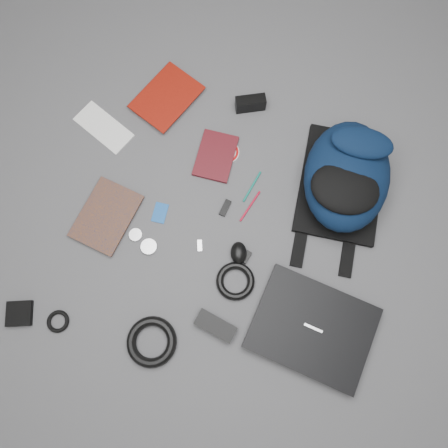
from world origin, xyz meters
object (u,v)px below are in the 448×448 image
(pouch, at_px, (19,313))
(laptop, at_px, (312,328))
(backpack, at_px, (347,176))
(comic_book, at_px, (85,206))
(compact_camera, at_px, (250,103))
(mouse, at_px, (239,253))
(textbook_red, at_px, (148,84))
(dvd_case, at_px, (216,156))
(power_brick, at_px, (216,326))

(pouch, bearing_deg, laptop, 14.10)
(backpack, distance_m, comic_book, 0.91)
(compact_camera, bearing_deg, pouch, -143.53)
(comic_book, xyz_separation_m, pouch, (-0.07, -0.41, 0.00))
(laptop, xyz_separation_m, mouse, (-0.30, 0.17, 0.00))
(textbook_red, xyz_separation_m, dvd_case, (0.33, -0.20, -0.01))
(backpack, relative_size, compact_camera, 4.04)
(backpack, height_order, textbook_red, backpack)
(power_brick, height_order, pouch, power_brick)
(mouse, bearing_deg, compact_camera, 83.65)
(laptop, relative_size, mouse, 4.88)
(backpack, height_order, laptop, backpack)
(laptop, height_order, dvd_case, laptop)
(pouch, bearing_deg, comic_book, 80.44)
(compact_camera, xyz_separation_m, pouch, (-0.52, -0.95, -0.02))
(comic_book, distance_m, dvd_case, 0.50)
(dvd_case, xyz_separation_m, pouch, (-0.45, -0.73, 0.00))
(backpack, relative_size, laptop, 1.18)
(laptop, distance_m, power_brick, 0.32)
(mouse, distance_m, pouch, 0.75)
(power_brick, bearing_deg, compact_camera, 109.68)
(backpack, distance_m, laptop, 0.52)
(backpack, relative_size, dvd_case, 2.43)
(backpack, xyz_separation_m, compact_camera, (-0.39, 0.20, -0.06))
(textbook_red, bearing_deg, compact_camera, 25.34)
(mouse, relative_size, pouch, 0.94)
(textbook_red, bearing_deg, pouch, -75.73)
(compact_camera, xyz_separation_m, mouse, (0.12, -0.55, -0.01))
(laptop, bearing_deg, mouse, 157.35)
(laptop, distance_m, pouch, 0.97)
(compact_camera, relative_size, mouse, 1.43)
(dvd_case, height_order, power_brick, power_brick)
(comic_book, height_order, compact_camera, compact_camera)
(power_brick, bearing_deg, pouch, -154.93)
(comic_book, distance_m, pouch, 0.42)
(power_brick, bearing_deg, comic_book, 166.94)
(comic_book, xyz_separation_m, power_brick, (0.56, -0.26, 0.01))
(power_brick, bearing_deg, backpack, 76.58)
(textbook_red, distance_m, power_brick, 0.93)
(dvd_case, relative_size, power_brick, 1.37)
(dvd_case, xyz_separation_m, power_brick, (0.18, -0.57, 0.01))
(backpack, distance_m, mouse, 0.45)
(backpack, xyz_separation_m, laptop, (0.02, -0.52, -0.07))
(laptop, xyz_separation_m, pouch, (-0.94, -0.24, -0.01))
(backpack, bearing_deg, dvd_case, 178.24)
(textbook_red, xyz_separation_m, pouch, (-0.12, -0.93, -0.00))
(laptop, bearing_deg, pouch, -159.15)
(textbook_red, distance_m, pouch, 0.94)
(pouch, bearing_deg, power_brick, 13.40)
(textbook_red, relative_size, power_brick, 1.82)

